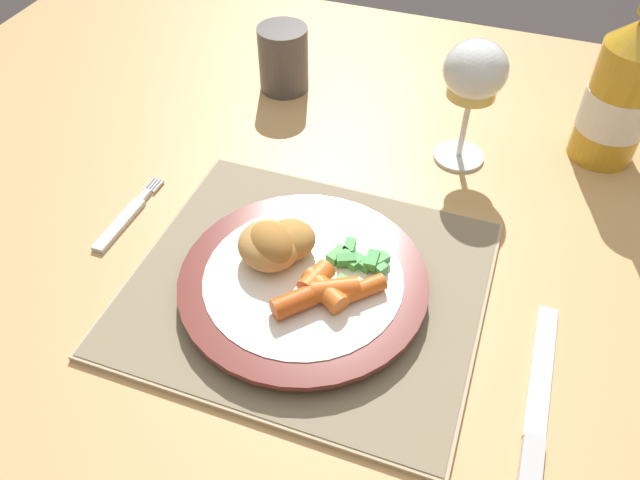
% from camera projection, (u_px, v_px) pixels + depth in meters
% --- Properties ---
extents(dining_table, '(1.31, 1.03, 0.74)m').
position_uv_depth(dining_table, '(336.00, 275.00, 0.74)').
color(dining_table, tan).
rests_on(dining_table, ground).
extents(placemat, '(0.34, 0.30, 0.01)m').
position_uv_depth(placemat, '(310.00, 287.00, 0.61)').
color(placemat, tan).
rests_on(placemat, dining_table).
extents(dinner_plate, '(0.24, 0.24, 0.02)m').
position_uv_depth(dinner_plate, '(306.00, 284.00, 0.60)').
color(dinner_plate, white).
rests_on(dinner_plate, placemat).
extents(breaded_croquettes, '(0.09, 0.09, 0.04)m').
position_uv_depth(breaded_croquettes, '(275.00, 244.00, 0.59)').
color(breaded_croquettes, tan).
rests_on(breaded_croquettes, dinner_plate).
extents(green_beans_pile, '(0.06, 0.07, 0.01)m').
position_uv_depth(green_beans_pile, '(357.00, 262.00, 0.60)').
color(green_beans_pile, green).
rests_on(green_beans_pile, dinner_plate).
extents(glazed_carrots, '(0.09, 0.08, 0.02)m').
position_uv_depth(glazed_carrots, '(325.00, 290.00, 0.57)').
color(glazed_carrots, orange).
rests_on(glazed_carrots, dinner_plate).
extents(fork, '(0.02, 0.12, 0.01)m').
position_uv_depth(fork, '(125.00, 219.00, 0.68)').
color(fork, silver).
rests_on(fork, dining_table).
extents(table_knife, '(0.02, 0.21, 0.01)m').
position_uv_depth(table_knife, '(536.00, 421.00, 0.51)').
color(table_knife, silver).
rests_on(table_knife, dining_table).
extents(wine_glass, '(0.07, 0.07, 0.15)m').
position_uv_depth(wine_glass, '(474.00, 76.00, 0.68)').
color(wine_glass, silver).
rests_on(wine_glass, dining_table).
extents(bottle, '(0.08, 0.08, 0.26)m').
position_uv_depth(bottle, '(624.00, 89.00, 0.70)').
color(bottle, gold).
rests_on(bottle, dining_table).
extents(drinking_cup, '(0.07, 0.07, 0.09)m').
position_uv_depth(drinking_cup, '(283.00, 57.00, 0.84)').
color(drinking_cup, '#4C4747').
rests_on(drinking_cup, dining_table).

